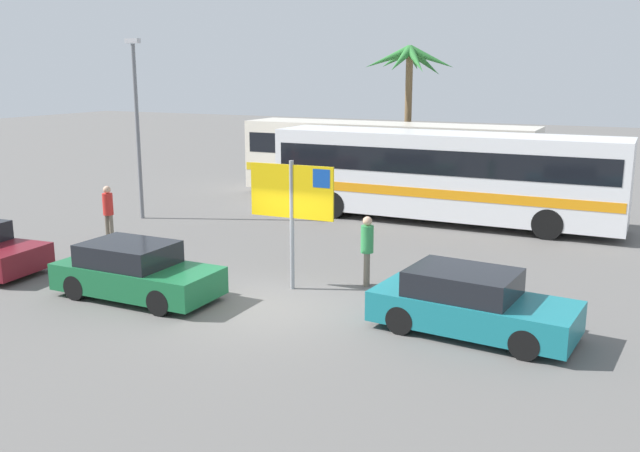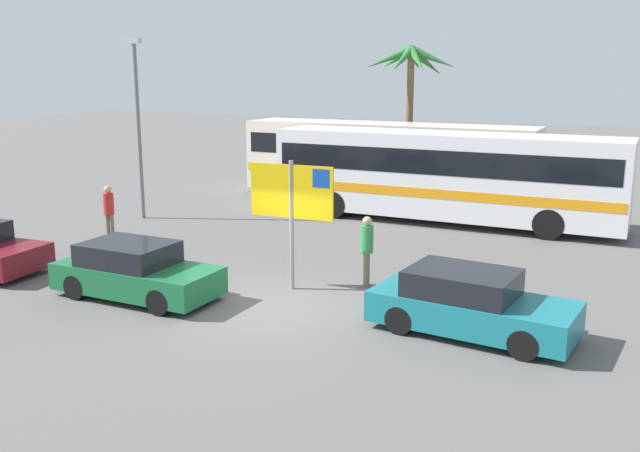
% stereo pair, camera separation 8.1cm
% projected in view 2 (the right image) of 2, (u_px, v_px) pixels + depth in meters
% --- Properties ---
extents(ground, '(120.00, 120.00, 0.00)m').
position_uv_depth(ground, '(263.00, 307.00, 15.93)').
color(ground, '#605E5B').
extents(bus_front_coach, '(12.24, 2.50, 3.17)m').
position_uv_depth(bus_front_coach, '(444.00, 172.00, 24.51)').
color(bus_front_coach, white).
rests_on(bus_front_coach, ground).
extents(bus_rear_coach, '(12.24, 2.50, 3.17)m').
position_uv_depth(bus_rear_coach, '(387.00, 157.00, 28.90)').
color(bus_rear_coach, silver).
rests_on(bus_rear_coach, ground).
extents(ferry_sign, '(2.20, 0.13, 3.20)m').
position_uv_depth(ferry_sign, '(293.00, 197.00, 16.74)').
color(ferry_sign, gray).
rests_on(ferry_sign, ground).
extents(car_teal, '(4.24, 2.08, 1.32)m').
position_uv_depth(car_teal, '(470.00, 304.00, 14.19)').
color(car_teal, '#19757F').
rests_on(car_teal, ground).
extents(car_green, '(4.00, 1.71, 1.32)m').
position_uv_depth(car_green, '(135.00, 272.00, 16.48)').
color(car_green, '#196638').
rests_on(car_green, ground).
extents(pedestrian_near_sign, '(0.32, 0.32, 1.79)m').
position_uv_depth(pedestrian_near_sign, '(367.00, 245.00, 17.26)').
color(pedestrian_near_sign, '#706656').
rests_on(pedestrian_near_sign, ground).
extents(pedestrian_crossing_lot, '(0.32, 0.32, 1.78)m').
position_uv_depth(pedestrian_crossing_lot, '(109.00, 209.00, 21.84)').
color(pedestrian_crossing_lot, '#706656').
rests_on(pedestrian_crossing_lot, ground).
extents(lamp_post_left_side, '(0.56, 0.20, 6.39)m').
position_uv_depth(lamp_post_left_side, '(138.00, 122.00, 24.80)').
color(lamp_post_left_side, slate).
rests_on(lamp_post_left_side, ground).
extents(palm_tree_seaside, '(4.04, 4.11, 6.43)m').
position_uv_depth(palm_tree_seaside, '(411.00, 71.00, 31.47)').
color(palm_tree_seaside, brown).
rests_on(palm_tree_seaside, ground).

